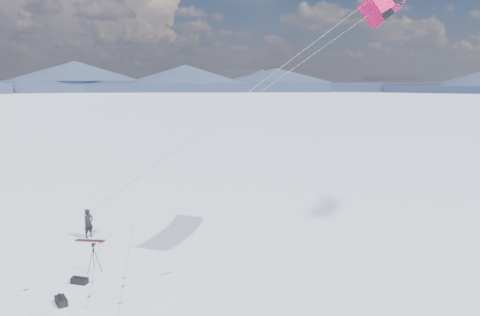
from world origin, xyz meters
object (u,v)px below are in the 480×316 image
Objects in this scene: snowkiter at (89,237)px; gear_bag_a at (80,280)px; gear_bag_b at (61,301)px; snowboard at (90,241)px; tripod at (94,253)px.

snowkiter is 6.29m from gear_bag_a.
gear_bag_b is (5.42, -6.10, 0.15)m from snowkiter.
snowkiter is 0.65m from snowboard.
tripod is (3.53, -2.80, 0.88)m from snowboard.
gear_bag_b reaches higher than gear_bag_a.
snowkiter is 1.99× the size of gear_bag_b.
snowboard is at bearing 118.18° from gear_bag_a.
snowkiter is 2.11× the size of gear_bag_a.
tripod reaches higher than gear_bag_b.
gear_bag_a is 1.93m from gear_bag_b.
snowboard is at bearing 155.67° from gear_bag_b.
snowboard is at bearing 119.48° from tripod.
gear_bag_b is (0.94, -1.69, 0.01)m from gear_bag_a.
snowboard is 1.98× the size of gear_bag_b.
gear_bag_b is (1.36, -2.91, -0.76)m from tripod.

